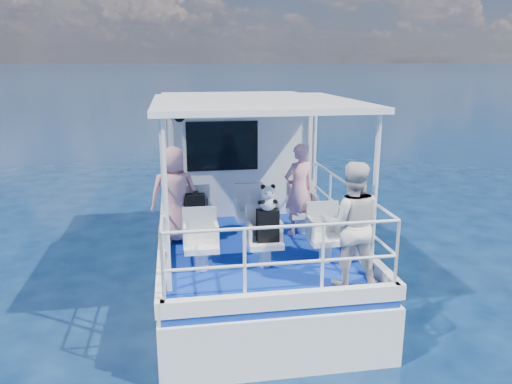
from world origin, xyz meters
TOP-DOWN VIEW (x-y plane):
  - ground at (0.00, 0.00)m, footprint 2000.00×2000.00m
  - hull at (0.00, 1.00)m, footprint 3.00×7.00m
  - deck at (0.00, 1.00)m, footprint 2.90×6.90m
  - cabin at (0.00, 2.30)m, footprint 2.85×2.00m
  - canopy at (0.00, -0.20)m, footprint 3.00×3.20m
  - canopy_posts at (0.00, -0.25)m, footprint 2.77×2.97m
  - railings at (0.00, -0.58)m, footprint 2.84×3.59m
  - seat_port_fwd at (-0.90, 0.20)m, footprint 0.48×0.46m
  - seat_center_fwd at (0.00, 0.20)m, footprint 0.48×0.46m
  - seat_stbd_fwd at (0.90, 0.20)m, footprint 0.48×0.46m
  - seat_port_aft at (-0.90, -1.10)m, footprint 0.48×0.46m
  - seat_center_aft at (0.00, -1.10)m, footprint 0.48×0.46m
  - seat_stbd_aft at (0.90, -1.10)m, footprint 0.48×0.46m
  - passenger_port_fwd at (-1.24, 0.14)m, footprint 0.61×0.45m
  - passenger_stbd_fwd at (0.80, 0.14)m, footprint 0.66×0.55m
  - passenger_stbd_aft at (0.97, -1.89)m, footprint 0.91×0.78m
  - backpack_port at (-0.91, 0.11)m, footprint 0.30×0.17m
  - backpack_center at (0.03, -1.13)m, footprint 0.31×0.17m
  - compact_camera at (-0.91, 0.10)m, footprint 0.09×0.05m
  - panda at (0.03, -1.15)m, footprint 0.24×0.20m

SIDE VIEW (x-z plane):
  - ground at x=0.00m, z-range 0.00..0.00m
  - hull at x=0.00m, z-range -0.80..0.80m
  - deck at x=0.00m, z-range 0.80..0.90m
  - seat_port_fwd at x=-0.90m, z-range 0.90..1.28m
  - seat_center_fwd at x=0.00m, z-range 0.90..1.28m
  - seat_stbd_fwd at x=0.90m, z-range 0.90..1.28m
  - seat_port_aft at x=-0.90m, z-range 0.90..1.28m
  - seat_center_aft at x=0.00m, z-range 0.90..1.28m
  - seat_stbd_aft at x=0.90m, z-range 0.90..1.28m
  - railings at x=0.00m, z-range 0.90..1.90m
  - backpack_port at x=-0.91m, z-range 1.28..1.68m
  - backpack_center at x=0.03m, z-range 1.28..1.74m
  - passenger_stbd_fwd at x=0.80m, z-range 0.90..2.45m
  - passenger_port_fwd at x=-1.24m, z-range 0.90..2.46m
  - compact_camera at x=-0.91m, z-range 1.68..1.73m
  - passenger_stbd_aft at x=0.97m, z-range 0.90..2.54m
  - panda at x=0.03m, z-range 1.74..2.10m
  - cabin at x=0.00m, z-range 0.90..3.10m
  - canopy_posts at x=0.00m, z-range 0.90..3.10m
  - canopy at x=0.00m, z-range 3.10..3.18m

